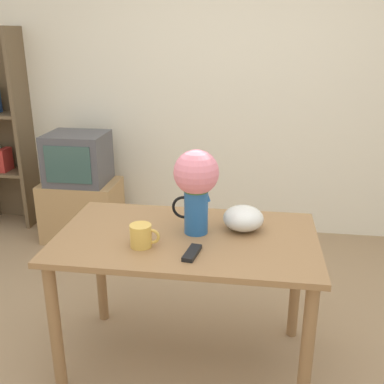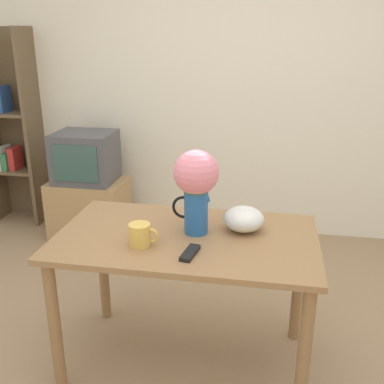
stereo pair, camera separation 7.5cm
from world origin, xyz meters
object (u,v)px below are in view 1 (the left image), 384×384
flower_vase (196,182)px  tv_set (78,158)px  coffee_mug (142,236)px  white_bowl (243,218)px

flower_vase → tv_set: 1.88m
coffee_mug → tv_set: 1.88m
coffee_mug → white_bowl: (0.47, 0.26, 0.01)m
white_bowl → flower_vase: bearing=-163.8°
flower_vase → white_bowl: (0.23, 0.07, -0.21)m
flower_vase → coffee_mug: (-0.23, -0.19, -0.22)m
flower_vase → coffee_mug: size_ratio=2.98×
coffee_mug → tv_set: size_ratio=0.29×
white_bowl → coffee_mug: bearing=-150.7°
flower_vase → white_bowl: size_ratio=2.07×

